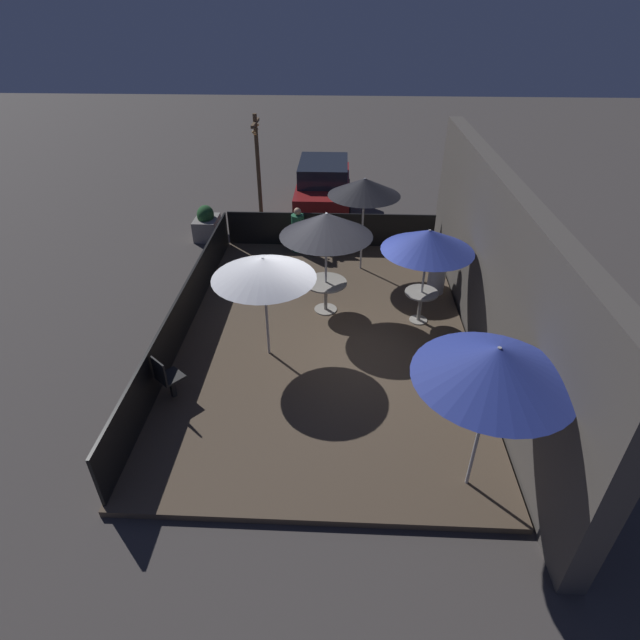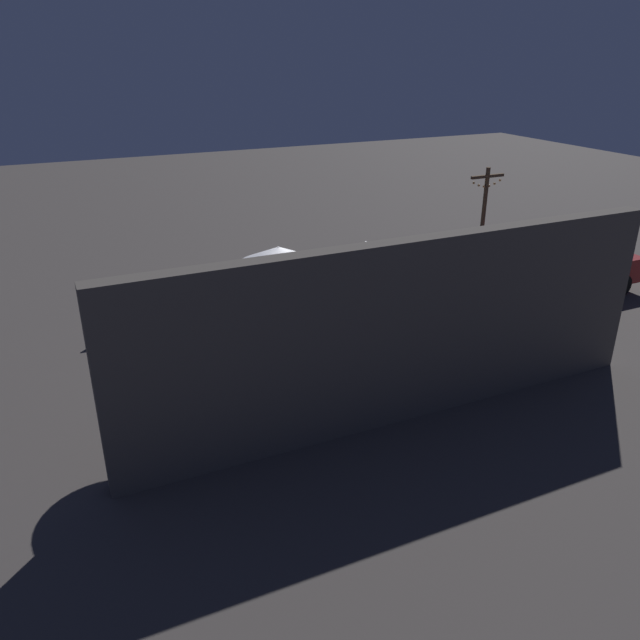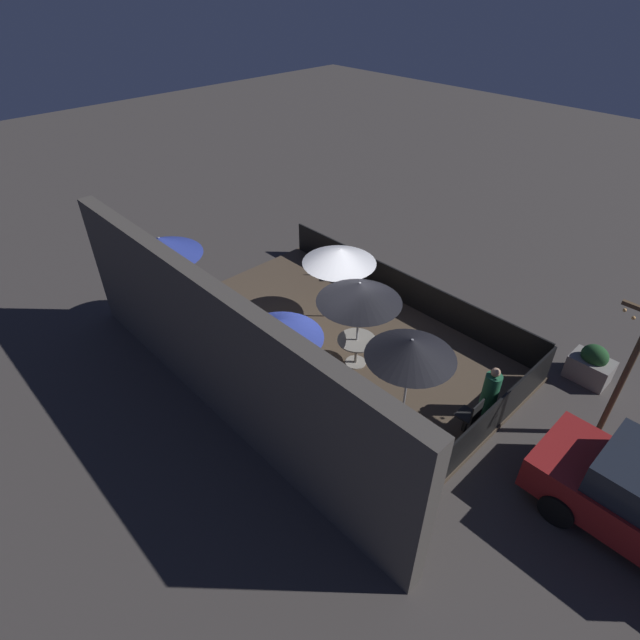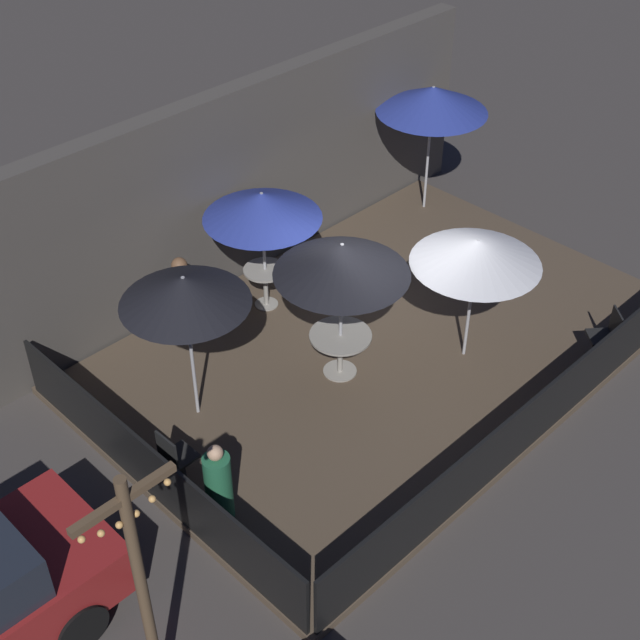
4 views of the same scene
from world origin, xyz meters
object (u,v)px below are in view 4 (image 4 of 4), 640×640
at_px(patio_umbrella_0, 262,206).
at_px(patio_umbrella_2, 477,252).
at_px(dining_table_0, 265,277).
at_px(patio_chair_0, 175,457).
at_px(patio_chair_1, 606,334).
at_px(patio_umbrella_3, 433,99).
at_px(patio_umbrella_1, 342,259).
at_px(patio_umbrella_4, 184,290).
at_px(dining_table_1, 340,342).
at_px(light_post, 141,583).
at_px(patron_1, 183,295).
at_px(patron_0, 219,486).

height_order(patio_umbrella_0, patio_umbrella_2, patio_umbrella_0).
height_order(dining_table_0, patio_chair_0, patio_chair_0).
height_order(patio_umbrella_0, dining_table_0, patio_umbrella_0).
bearing_deg(patio_chair_1, patio_umbrella_3, -67.58).
distance_m(patio_umbrella_1, patio_umbrella_4, 2.26).
height_order(dining_table_1, light_post, light_post).
bearing_deg(patio_chair_1, patio_chair_0, 18.05).
height_order(dining_table_1, patio_chair_1, patio_chair_1).
relative_size(patio_umbrella_0, patio_umbrella_4, 0.90).
height_order(patio_umbrella_3, patio_chair_0, patio_umbrella_3).
distance_m(dining_table_1, patio_chair_1, 4.09).
distance_m(patio_umbrella_1, patio_chair_1, 4.38).
distance_m(patio_umbrella_1, patron_1, 3.16).
height_order(patron_0, patron_1, patron_1).
height_order(patio_umbrella_2, patio_umbrella_4, patio_umbrella_4).
xyz_separation_m(patio_umbrella_1, dining_table_0, (0.36, 2.07, -1.51)).
relative_size(patio_umbrella_1, patio_chair_0, 2.51).
height_order(patio_umbrella_3, patio_umbrella_4, patio_umbrella_3).
relative_size(patio_chair_0, patron_0, 0.74).
bearing_deg(patio_umbrella_0, patio_umbrella_2, -67.06).
relative_size(patio_umbrella_0, patio_umbrella_2, 1.01).
height_order(patron_0, light_post, light_post).
distance_m(patio_umbrella_3, patron_1, 5.91).
bearing_deg(patio_umbrella_0, patron_1, 156.85).
height_order(patio_umbrella_3, patron_1, patio_umbrella_3).
relative_size(patio_umbrella_3, light_post, 0.74).
bearing_deg(patron_0, patio_umbrella_1, -150.01).
bearing_deg(dining_table_1, patron_1, 109.53).
height_order(dining_table_1, patron_1, patron_1).
relative_size(patio_umbrella_0, patio_umbrella_3, 0.86).
bearing_deg(light_post, dining_table_1, 23.47).
relative_size(patio_umbrella_2, patio_umbrella_3, 0.85).
xyz_separation_m(patron_0, light_post, (-1.95, -1.32, 1.22)).
bearing_deg(patron_0, patron_1, -107.66).
relative_size(patio_umbrella_0, patron_1, 1.68).
relative_size(dining_table_1, patron_0, 0.75).
bearing_deg(patio_umbrella_1, patio_umbrella_2, -32.58).
height_order(patio_umbrella_1, light_post, light_post).
relative_size(patio_umbrella_1, patron_0, 1.86).
distance_m(patio_chair_1, light_post, 8.26).
bearing_deg(patio_umbrella_1, patio_chair_0, -178.96).
height_order(patio_chair_0, patron_1, patron_1).
bearing_deg(patron_1, patron_0, 142.52).
height_order(patio_umbrella_1, patio_umbrella_3, patio_umbrella_3).
height_order(patio_chair_1, patron_0, patron_0).
distance_m(dining_table_0, dining_table_1, 2.10).
xyz_separation_m(dining_table_1, patron_0, (-3.10, -0.88, -0.02)).
relative_size(patio_chair_0, patron_1, 0.72).
height_order(patio_umbrella_1, patio_umbrella_4, patio_umbrella_4).
bearing_deg(patio_umbrella_4, patio_umbrella_2, -26.93).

